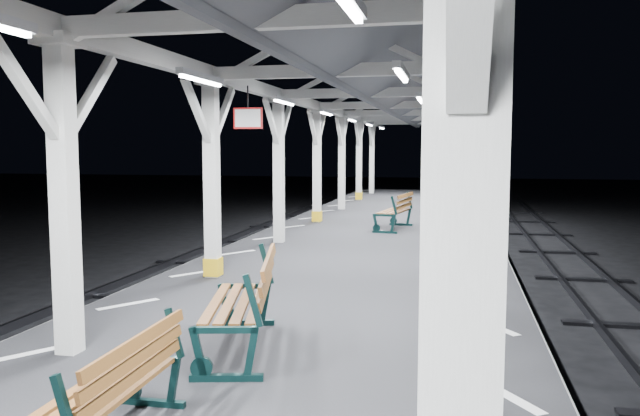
% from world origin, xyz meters
% --- Properties ---
extents(ground, '(120.00, 120.00, 0.00)m').
position_xyz_m(ground, '(0.00, 0.00, 0.00)').
color(ground, black).
rests_on(ground, ground).
extents(platform, '(6.00, 50.00, 1.00)m').
position_xyz_m(platform, '(0.00, 0.00, 0.50)').
color(platform, black).
rests_on(platform, ground).
extents(hazard_stripes_left, '(1.00, 48.00, 0.01)m').
position_xyz_m(hazard_stripes_left, '(-2.45, 0.00, 1.00)').
color(hazard_stripes_left, silver).
rests_on(hazard_stripes_left, platform).
extents(hazard_stripes_right, '(1.00, 48.00, 0.01)m').
position_xyz_m(hazard_stripes_right, '(2.45, 0.00, 1.00)').
color(hazard_stripes_right, silver).
rests_on(hazard_stripes_right, platform).
extents(canopy, '(5.40, 49.00, 4.65)m').
position_xyz_m(canopy, '(0.00, -0.02, 4.56)').
color(canopy, silver).
rests_on(canopy, platform).
extents(bench_near, '(0.64, 1.61, 0.86)m').
position_xyz_m(bench_near, '(-0.38, -3.85, 1.46)').
color(bench_near, black).
rests_on(bench_near, platform).
extents(bench_mid, '(1.12, 2.02, 1.03)m').
position_xyz_m(bench_mid, '(-0.19, -1.50, 1.55)').
color(bench_mid, black).
rests_on(bench_mid, platform).
extents(bench_far, '(0.93, 1.87, 0.97)m').
position_xyz_m(bench_far, '(0.45, 8.86, 1.52)').
color(bench_far, black).
rests_on(bench_far, platform).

